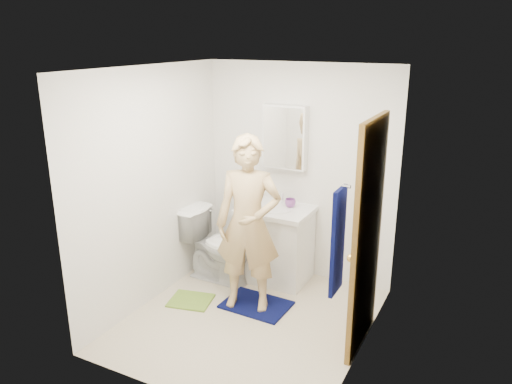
% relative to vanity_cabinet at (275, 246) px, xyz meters
% --- Properties ---
extents(floor, '(2.20, 2.40, 0.02)m').
position_rel_vanity_cabinet_xyz_m(floor, '(0.15, -0.91, -0.41)').
color(floor, beige).
rests_on(floor, ground).
extents(ceiling, '(2.20, 2.40, 0.02)m').
position_rel_vanity_cabinet_xyz_m(ceiling, '(0.15, -0.91, 2.01)').
color(ceiling, white).
rests_on(ceiling, ground).
extents(wall_back, '(2.20, 0.02, 2.40)m').
position_rel_vanity_cabinet_xyz_m(wall_back, '(0.15, 0.30, 0.80)').
color(wall_back, white).
rests_on(wall_back, ground).
extents(wall_front, '(2.20, 0.02, 2.40)m').
position_rel_vanity_cabinet_xyz_m(wall_front, '(0.15, -2.12, 0.80)').
color(wall_front, white).
rests_on(wall_front, ground).
extents(wall_left, '(0.02, 2.40, 2.40)m').
position_rel_vanity_cabinet_xyz_m(wall_left, '(-0.96, -0.91, 0.80)').
color(wall_left, white).
rests_on(wall_left, ground).
extents(wall_right, '(0.02, 2.40, 2.40)m').
position_rel_vanity_cabinet_xyz_m(wall_right, '(1.26, -0.91, 0.80)').
color(wall_right, white).
rests_on(wall_right, ground).
extents(vanity_cabinet, '(0.75, 0.55, 0.80)m').
position_rel_vanity_cabinet_xyz_m(vanity_cabinet, '(0.00, 0.00, 0.00)').
color(vanity_cabinet, white).
rests_on(vanity_cabinet, floor).
extents(countertop, '(0.79, 0.59, 0.05)m').
position_rel_vanity_cabinet_xyz_m(countertop, '(0.00, 0.00, 0.43)').
color(countertop, white).
rests_on(countertop, vanity_cabinet).
extents(sink_basin, '(0.40, 0.40, 0.03)m').
position_rel_vanity_cabinet_xyz_m(sink_basin, '(0.00, 0.00, 0.44)').
color(sink_basin, white).
rests_on(sink_basin, countertop).
extents(faucet, '(0.03, 0.03, 0.12)m').
position_rel_vanity_cabinet_xyz_m(faucet, '(0.00, 0.18, 0.51)').
color(faucet, silver).
rests_on(faucet, countertop).
extents(medicine_cabinet, '(0.50, 0.12, 0.70)m').
position_rel_vanity_cabinet_xyz_m(medicine_cabinet, '(0.00, 0.22, 1.20)').
color(medicine_cabinet, white).
rests_on(medicine_cabinet, wall_back).
extents(mirror_panel, '(0.46, 0.01, 0.66)m').
position_rel_vanity_cabinet_xyz_m(mirror_panel, '(0.00, 0.16, 1.20)').
color(mirror_panel, white).
rests_on(mirror_panel, wall_back).
extents(door, '(0.05, 0.80, 2.05)m').
position_rel_vanity_cabinet_xyz_m(door, '(1.22, -0.76, 0.62)').
color(door, brown).
rests_on(door, ground).
extents(door_knob, '(0.07, 0.07, 0.07)m').
position_rel_vanity_cabinet_xyz_m(door_knob, '(1.18, -1.08, 0.55)').
color(door_knob, gold).
rests_on(door_knob, door).
extents(towel, '(0.03, 0.24, 0.80)m').
position_rel_vanity_cabinet_xyz_m(towel, '(1.18, -1.48, 0.85)').
color(towel, '#060B3C').
rests_on(towel, wall_right).
extents(towel_hook, '(0.06, 0.02, 0.02)m').
position_rel_vanity_cabinet_xyz_m(towel_hook, '(1.22, -1.48, 1.27)').
color(towel_hook, silver).
rests_on(towel_hook, wall_right).
extents(toilet, '(0.81, 0.47, 0.82)m').
position_rel_vanity_cabinet_xyz_m(toilet, '(-0.55, -0.30, 0.01)').
color(toilet, white).
rests_on(toilet, floor).
extents(bath_mat, '(0.68, 0.50, 0.02)m').
position_rel_vanity_cabinet_xyz_m(bath_mat, '(0.10, -0.65, -0.39)').
color(bath_mat, '#060B3C').
rests_on(bath_mat, floor).
extents(green_rug, '(0.49, 0.44, 0.02)m').
position_rel_vanity_cabinet_xyz_m(green_rug, '(-0.56, -0.88, -0.39)').
color(green_rug, olive).
rests_on(green_rug, floor).
extents(soap_dispenser, '(0.10, 0.10, 0.18)m').
position_rel_vanity_cabinet_xyz_m(soap_dispenser, '(-0.28, -0.07, 0.54)').
color(soap_dispenser, '#A96B4F').
rests_on(soap_dispenser, countertop).
extents(toothbrush_cup, '(0.14, 0.14, 0.09)m').
position_rel_vanity_cabinet_xyz_m(toothbrush_cup, '(0.13, 0.10, 0.50)').
color(toothbrush_cup, '#864496').
rests_on(toothbrush_cup, countertop).
extents(man, '(0.73, 0.58, 1.76)m').
position_rel_vanity_cabinet_xyz_m(man, '(0.03, -0.70, 0.50)').
color(man, tan).
rests_on(man, bath_mat).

